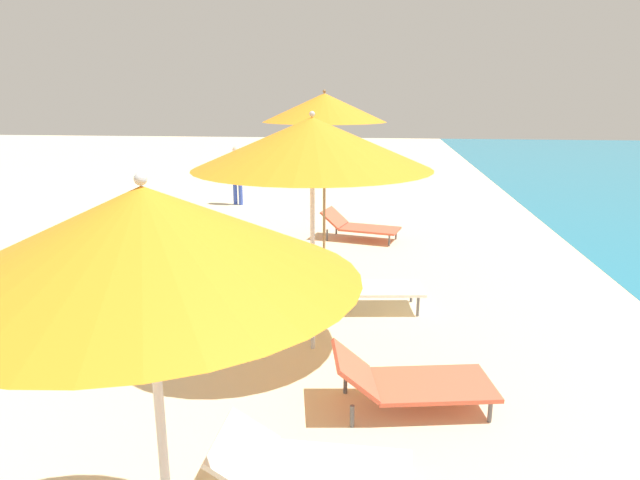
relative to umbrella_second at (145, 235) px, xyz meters
name	(u,v)px	position (x,y,z in m)	size (l,w,h in m)	color
umbrella_second	(145,235)	(0.00, 0.00, 0.00)	(2.03, 2.03, 2.48)	silver
lounger_second_shoreside	(311,469)	(0.64, 0.98, -1.95)	(1.42, 0.71, 0.47)	white
umbrella_third	(312,143)	(0.34, 3.41, 0.14)	(2.54, 2.54, 2.66)	silver
lounger_third_shoreside	(374,286)	(1.00, 4.70, -1.86)	(1.34, 0.77, 0.58)	white
lounger_third_inland	(410,380)	(1.38, 2.28, -1.92)	(1.56, 0.91, 0.57)	#D8593F
umbrella_farthest	(324,108)	(0.05, 7.24, 0.42)	(2.13, 2.13, 2.92)	olive
lounger_farthest_shoreside	(359,226)	(0.63, 8.43, -1.90)	(1.64, 1.01, 0.59)	#D8593F
person_walking_mid	(237,170)	(-2.75, 11.76, -1.26)	(0.41, 0.32, 1.55)	#334CB2
cooler_box	(280,278)	(-0.40, 5.28, -2.00)	(0.57, 0.45, 0.39)	#2659B2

